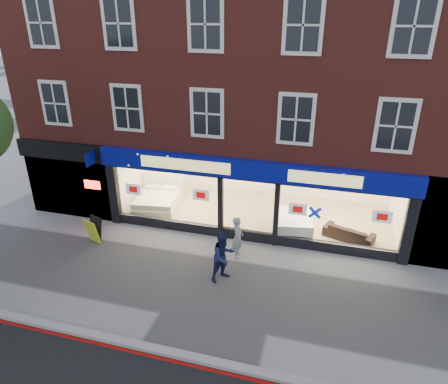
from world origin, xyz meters
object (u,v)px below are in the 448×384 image
at_px(mattress_stack, 293,224).
at_px(pedestrian_blue, 223,256).
at_px(pedestrian_grey, 238,237).
at_px(sofa, 349,232).
at_px(a_board, 94,230).
at_px(display_bed, 158,200).

height_order(mattress_stack, pedestrian_blue, pedestrian_blue).
height_order(mattress_stack, pedestrian_grey, pedestrian_grey).
height_order(sofa, a_board, a_board).
distance_m(mattress_stack, pedestrian_grey, 2.74).
bearing_deg(sofa, display_bed, 16.34).
bearing_deg(pedestrian_blue, pedestrian_grey, 31.73).
distance_m(display_bed, sofa, 8.04).
bearing_deg(display_bed, pedestrian_grey, -40.69).
bearing_deg(display_bed, a_board, -119.49).
relative_size(display_bed, sofa, 1.31).
bearing_deg(sofa, pedestrian_blue, 61.95).
height_order(a_board, pedestrian_blue, pedestrian_blue).
distance_m(sofa, a_board, 9.60).
xyz_separation_m(display_bed, pedestrian_blue, (4.09, -4.04, 0.41)).
distance_m(a_board, pedestrian_grey, 5.46).
distance_m(display_bed, a_board, 3.37).
distance_m(mattress_stack, pedestrian_blue, 3.96).
bearing_deg(a_board, mattress_stack, 38.65).
height_order(display_bed, pedestrian_grey, pedestrian_grey).
relative_size(a_board, pedestrian_grey, 0.63).
bearing_deg(pedestrian_blue, display_bed, 82.45).
relative_size(display_bed, pedestrian_grey, 1.55).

